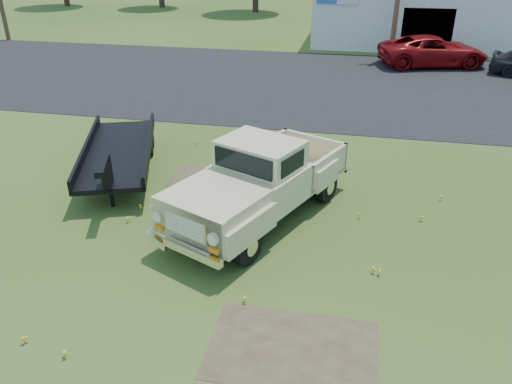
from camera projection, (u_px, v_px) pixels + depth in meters
The scene contains 8 objects.
ground at pixel (247, 248), 11.77m from camera, with size 140.00×140.00×0.00m, color #314E19.
asphalt_lot at pixel (313, 83), 24.82m from camera, with size 90.00×14.00×0.02m, color black.
dirt_patch_a at pixel (293, 349), 8.89m from camera, with size 3.00×2.00×0.01m, color #443724.
dirt_patch_b at pixel (208, 178), 15.18m from camera, with size 2.20×1.60×0.01m, color #443724.
commercial_building at pixel (423, 10), 33.20m from camera, with size 14.20×8.20×4.15m.
vintage_pickup_truck at pixel (260, 180), 12.55m from camera, with size 2.31×5.93×2.15m, color beige, non-canonical shape.
flatbed_trailer at pixel (118, 149), 15.15m from camera, with size 1.94×5.82×1.59m, color black, non-canonical shape.
red_pickup at pixel (433, 51), 27.65m from camera, with size 2.70×5.86×1.63m, color maroon.
Camera 1 is at (2.20, -9.60, 6.59)m, focal length 35.00 mm.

